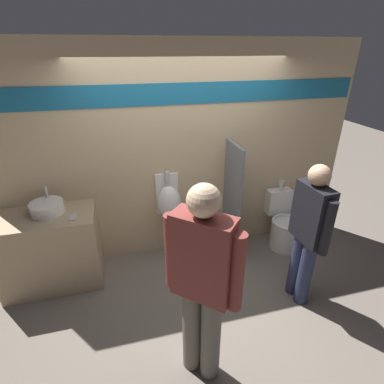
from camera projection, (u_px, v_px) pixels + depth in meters
ground_plane at (195, 271)px, 3.84m from camera, size 16.00×16.00×0.00m
display_wall at (183, 155)px, 3.77m from camera, size 4.54×0.07×2.70m
sink_counter at (51, 250)px, 3.49m from camera, size 1.08×0.61×0.92m
sink_basin at (47, 208)px, 3.32m from camera, size 0.36×0.36×0.27m
cell_phone at (73, 217)px, 3.25m from camera, size 0.07×0.14×0.01m
divider_near_counter at (232, 202)px, 3.89m from camera, size 0.03×0.54×1.55m
urinal_near_counter at (169, 203)px, 3.83m from camera, size 0.31×0.26×1.20m
toilet at (284, 227)px, 4.23m from camera, size 0.43×0.59×0.92m
person_in_vest at (308, 231)px, 3.07m from camera, size 0.21×0.56×1.61m
person_with_lanyard at (202, 282)px, 2.26m from camera, size 0.50×0.46×1.81m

